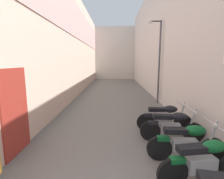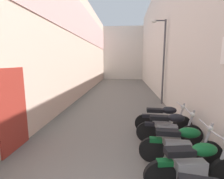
% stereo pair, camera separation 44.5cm
% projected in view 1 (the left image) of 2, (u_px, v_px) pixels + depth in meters
% --- Properties ---
extents(ground_plane, '(37.98, 37.98, 0.00)m').
position_uv_depth(ground_plane, '(115.00, 102.00, 9.90)').
color(ground_plane, '#66635E').
extents(building_left, '(0.45, 21.98, 6.99)m').
position_uv_depth(building_left, '(74.00, 44.00, 11.29)').
color(building_left, beige).
rests_on(building_left, ground).
extents(building_right, '(0.45, 21.98, 7.74)m').
position_uv_depth(building_right, '(157.00, 39.00, 11.20)').
color(building_right, beige).
rests_on(building_right, ground).
extents(building_far_end, '(8.18, 2.00, 6.88)m').
position_uv_depth(building_far_end, '(115.00, 54.00, 23.14)').
color(building_far_end, beige).
rests_on(building_far_end, ground).
extents(motorcycle_second, '(1.84, 0.58, 1.04)m').
position_uv_depth(motorcycle_second, '(204.00, 161.00, 3.18)').
color(motorcycle_second, black).
rests_on(motorcycle_second, ground).
extents(motorcycle_third, '(1.85, 0.58, 1.04)m').
position_uv_depth(motorcycle_third, '(187.00, 141.00, 3.94)').
color(motorcycle_third, black).
rests_on(motorcycle_third, ground).
extents(motorcycle_fourth, '(1.85, 0.58, 1.04)m').
position_uv_depth(motorcycle_fourth, '(172.00, 125.00, 4.93)').
color(motorcycle_fourth, black).
rests_on(motorcycle_fourth, ground).
extents(motorcycle_fifth, '(1.85, 0.58, 1.04)m').
position_uv_depth(motorcycle_fifth, '(165.00, 117.00, 5.68)').
color(motorcycle_fifth, black).
rests_on(motorcycle_fifth, ground).
extents(street_lamp, '(0.79, 0.18, 4.53)m').
position_uv_depth(street_lamp, '(158.00, 56.00, 9.25)').
color(street_lamp, '#47474C').
rests_on(street_lamp, ground).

